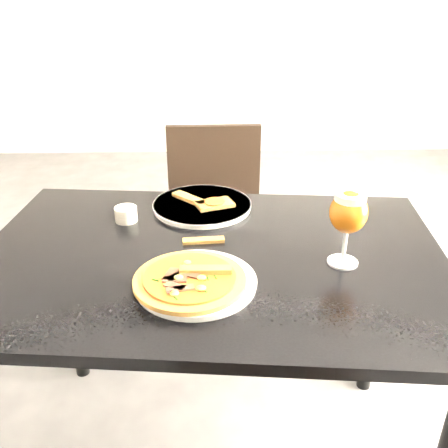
{
  "coord_description": "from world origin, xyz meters",
  "views": [
    {
      "loc": [
        -0.2,
        -1.23,
        1.39
      ],
      "look_at": [
        -0.17,
        -0.1,
        0.83
      ],
      "focal_mm": 40.0,
      "sensor_mm": 36.0,
      "label": 1
    }
  ],
  "objects_px": {
    "pizza": "(190,279)",
    "beer_glass": "(349,213)",
    "dining_table": "(211,283)",
    "chair_far": "(215,226)"
  },
  "relations": [
    {
      "from": "pizza",
      "to": "beer_glass",
      "type": "bearing_deg",
      "value": 14.83
    },
    {
      "from": "dining_table",
      "to": "beer_glass",
      "type": "xyz_separation_m",
      "value": [
        0.33,
        -0.06,
        0.23
      ]
    },
    {
      "from": "chair_far",
      "to": "beer_glass",
      "type": "distance_m",
      "value": 0.92
    },
    {
      "from": "dining_table",
      "to": "chair_far",
      "type": "xyz_separation_m",
      "value": [
        0.02,
        0.71,
        -0.19
      ]
    },
    {
      "from": "dining_table",
      "to": "chair_far",
      "type": "relative_size",
      "value": 1.48
    },
    {
      "from": "chair_far",
      "to": "pizza",
      "type": "bearing_deg",
      "value": -95.5
    },
    {
      "from": "dining_table",
      "to": "pizza",
      "type": "xyz_separation_m",
      "value": [
        -0.05,
        -0.15,
        0.11
      ]
    },
    {
      "from": "pizza",
      "to": "beer_glass",
      "type": "distance_m",
      "value": 0.4
    },
    {
      "from": "chair_far",
      "to": "pizza",
      "type": "relative_size",
      "value": 3.34
    },
    {
      "from": "chair_far",
      "to": "pizza",
      "type": "height_order",
      "value": "chair_far"
    }
  ]
}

